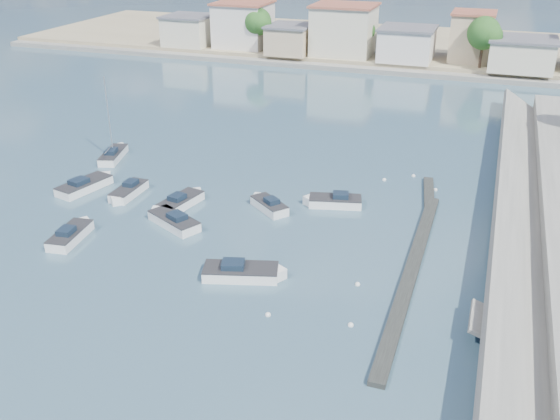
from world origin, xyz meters
name	(u,v)px	position (x,y,z in m)	size (l,w,h in m)	color
ground	(390,136)	(0.00, 40.00, 0.00)	(400.00, 400.00, 0.00)	#2A4555
breakwater	(416,253)	(6.90, 12.69, 0.17)	(2.00, 31.02, 0.35)	black
far_shore_land	(440,48)	(0.00, 92.00, 0.70)	(160.00, 40.00, 1.40)	gray
far_shore_quay	(425,74)	(0.00, 71.00, 0.40)	(160.00, 2.50, 0.80)	slate
far_town	(501,43)	(10.71, 76.92, 4.93)	(113.01, 12.80, 8.35)	beige
shore_trees	(484,44)	(8.34, 68.11, 6.22)	(74.56, 38.32, 7.92)	#38281E
motorboat_a	(72,234)	(-19.43, 6.20, 0.38)	(2.36, 5.19, 1.48)	white
motorboat_b	(183,201)	(-14.02, 14.84, 0.38)	(2.75, 5.23, 1.48)	white
motorboat_c	(172,220)	(-13.05, 11.09, 0.38)	(5.43, 4.01, 1.48)	white
motorboat_d	(332,202)	(-1.40, 19.15, 0.38)	(5.28, 2.96, 1.48)	white
motorboat_e	(87,185)	(-24.27, 15.12, 0.38)	(3.37, 6.06, 1.48)	white
motorboat_f	(268,205)	(-6.54, 16.57, 0.38)	(4.14, 3.76, 1.48)	white
motorboat_g	(128,192)	(-19.70, 14.89, 0.38)	(1.73, 4.94, 1.48)	white
motorboat_h	(245,273)	(-4.14, 5.32, 0.38)	(6.03, 3.51, 1.48)	white
sailboat	(114,154)	(-26.38, 23.04, 0.42)	(3.03, 5.71, 9.00)	white
mooring_buoys	(376,233)	(3.39, 15.17, 0.05)	(8.26, 27.30, 0.38)	white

